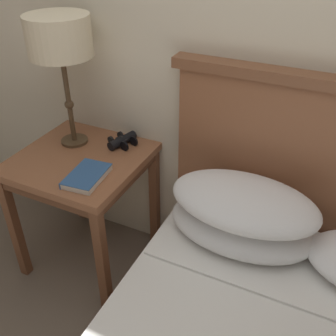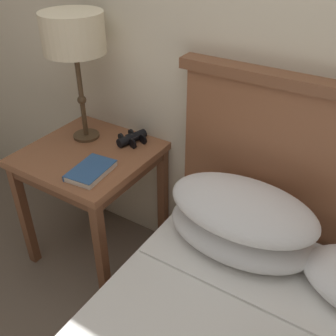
{
  "view_description": "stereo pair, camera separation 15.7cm",
  "coord_description": "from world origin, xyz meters",
  "px_view_note": "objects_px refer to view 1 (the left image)",
  "views": [
    {
      "loc": [
        0.4,
        -0.47,
        1.62
      ],
      "look_at": [
        -0.16,
        0.72,
        0.75
      ],
      "focal_mm": 42.0,
      "sensor_mm": 36.0,
      "label": 1
    },
    {
      "loc": [
        0.54,
        -0.39,
        1.62
      ],
      "look_at": [
        -0.16,
        0.72,
        0.75
      ],
      "focal_mm": 42.0,
      "sensor_mm": 36.0,
      "label": 2
    }
  ],
  "objects_px": {
    "nightstand": "(82,171)",
    "table_lamp": "(59,39)",
    "book_on_nightstand": "(86,176)",
    "binoculars_pair": "(123,141)"
  },
  "relations": [
    {
      "from": "nightstand",
      "to": "table_lamp",
      "type": "bearing_deg",
      "value": 136.26
    },
    {
      "from": "book_on_nightstand",
      "to": "binoculars_pair",
      "type": "height_order",
      "value": "binoculars_pair"
    },
    {
      "from": "table_lamp",
      "to": "binoculars_pair",
      "type": "bearing_deg",
      "value": 18.98
    },
    {
      "from": "book_on_nightstand",
      "to": "binoculars_pair",
      "type": "distance_m",
      "value": 0.32
    },
    {
      "from": "nightstand",
      "to": "table_lamp",
      "type": "xyz_separation_m",
      "value": [
        -0.1,
        0.1,
        0.59
      ]
    },
    {
      "from": "nightstand",
      "to": "binoculars_pair",
      "type": "xyz_separation_m",
      "value": [
        0.13,
        0.18,
        0.11
      ]
    },
    {
      "from": "table_lamp",
      "to": "binoculars_pair",
      "type": "height_order",
      "value": "table_lamp"
    },
    {
      "from": "table_lamp",
      "to": "binoculars_pair",
      "type": "distance_m",
      "value": 0.54
    },
    {
      "from": "nightstand",
      "to": "book_on_nightstand",
      "type": "height_order",
      "value": "book_on_nightstand"
    },
    {
      "from": "nightstand",
      "to": "table_lamp",
      "type": "distance_m",
      "value": 0.61
    }
  ]
}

